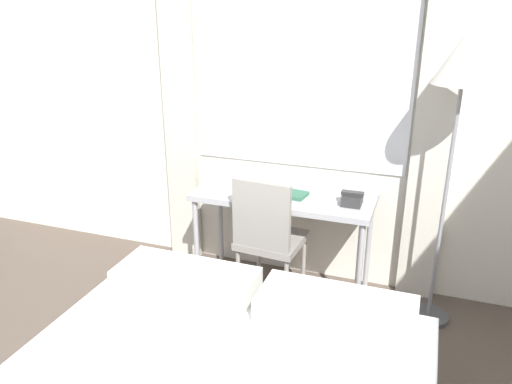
{
  "coord_description": "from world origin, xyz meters",
  "views": [
    {
      "loc": [
        1.05,
        -0.15,
        1.94
      ],
      "look_at": [
        0.12,
        2.43,
        0.89
      ],
      "focal_mm": 35.0,
      "sensor_mm": 36.0,
      "label": 1
    }
  ],
  "objects_px": {
    "standing_lamp": "(463,78)",
    "book": "(291,194)",
    "telephone": "(352,199)",
    "desk": "(284,203)",
    "desk_chair": "(268,234)"
  },
  "relations": [
    {
      "from": "standing_lamp",
      "to": "book",
      "type": "distance_m",
      "value": 1.24
    },
    {
      "from": "standing_lamp",
      "to": "telephone",
      "type": "xyz_separation_m",
      "value": [
        -0.54,
        -0.02,
        -0.78
      ]
    },
    {
      "from": "desk",
      "to": "telephone",
      "type": "xyz_separation_m",
      "value": [
        0.46,
        -0.03,
        0.11
      ]
    },
    {
      "from": "desk_chair",
      "to": "book",
      "type": "height_order",
      "value": "desk_chair"
    },
    {
      "from": "desk",
      "to": "book",
      "type": "relative_size",
      "value": 5.28
    },
    {
      "from": "telephone",
      "to": "desk",
      "type": "bearing_deg",
      "value": 176.01
    },
    {
      "from": "standing_lamp",
      "to": "book",
      "type": "bearing_deg",
      "value": -179.77
    },
    {
      "from": "desk_chair",
      "to": "telephone",
      "type": "xyz_separation_m",
      "value": [
        0.5,
        0.19,
        0.24
      ]
    },
    {
      "from": "desk_chair",
      "to": "telephone",
      "type": "height_order",
      "value": "desk_chair"
    },
    {
      "from": "telephone",
      "to": "book",
      "type": "distance_m",
      "value": 0.41
    },
    {
      "from": "telephone",
      "to": "book",
      "type": "xyz_separation_m",
      "value": [
        -0.41,
        0.02,
        -0.02
      ]
    },
    {
      "from": "desk_chair",
      "to": "book",
      "type": "bearing_deg",
      "value": 70.82
    },
    {
      "from": "standing_lamp",
      "to": "desk",
      "type": "bearing_deg",
      "value": 179.28
    },
    {
      "from": "desk",
      "to": "telephone",
      "type": "bearing_deg",
      "value": -3.99
    },
    {
      "from": "standing_lamp",
      "to": "book",
      "type": "xyz_separation_m",
      "value": [
        -0.95,
        -0.0,
        -0.8
      ]
    }
  ]
}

